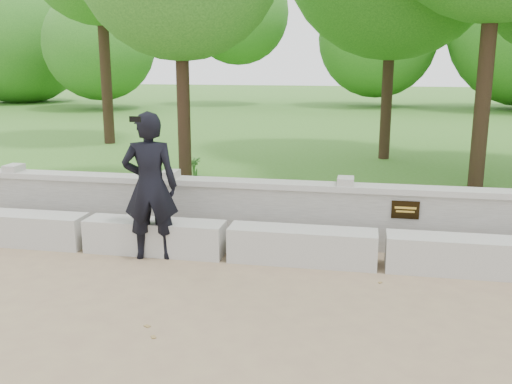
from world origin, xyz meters
TOP-DOWN VIEW (x-y plane):
  - ground at (0.00, 0.00)m, footprint 80.00×80.00m
  - lawn at (0.00, 14.00)m, footprint 40.00×22.00m
  - concrete_bench at (0.00, 1.90)m, footprint 11.90×0.45m
  - parapet_wall at (0.00, 2.60)m, footprint 12.50×0.35m
  - man_main at (-2.96, 1.71)m, footprint 0.79×0.71m
  - shrub_a at (-3.31, 3.30)m, footprint 0.35×0.32m
  - shrub_d at (-3.29, 4.65)m, footprint 0.44×0.44m

SIDE VIEW (x-z plane):
  - ground at x=0.00m, z-range 0.00..0.00m
  - lawn at x=0.00m, z-range 0.00..0.25m
  - concrete_bench at x=0.00m, z-range 0.00..0.45m
  - parapet_wall at x=0.00m, z-range 0.01..0.91m
  - shrub_a at x=-3.31m, z-range 0.25..0.81m
  - shrub_d at x=-3.29m, z-range 0.25..0.84m
  - man_main at x=-2.96m, z-range 0.00..1.93m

